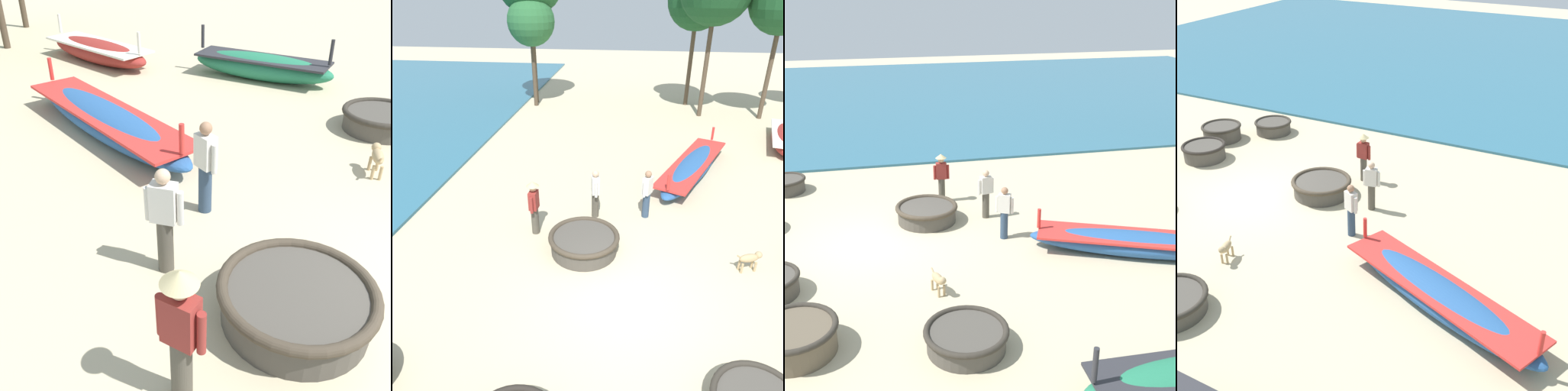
{
  "view_description": "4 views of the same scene",
  "coord_description": "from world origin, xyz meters",
  "views": [
    {
      "loc": [
        -5.21,
        1.03,
        4.23
      ],
      "look_at": [
        -0.66,
        3.36,
        1.04
      ],
      "focal_mm": 42.0,
      "sensor_mm": 36.0,
      "label": 1
    },
    {
      "loc": [
        -0.02,
        -6.56,
        6.32
      ],
      "look_at": [
        -1.28,
        3.51,
        0.77
      ],
      "focal_mm": 35.0,
      "sensor_mm": 36.0,
      "label": 2
    },
    {
      "loc": [
        14.22,
        -0.07,
        6.96
      ],
      "look_at": [
        -0.12,
        3.22,
        1.13
      ],
      "focal_mm": 50.0,
      "sensor_mm": 36.0,
      "label": 3
    },
    {
      "loc": [
        11.78,
        10.22,
        8.27
      ],
      "look_at": [
        -0.16,
        4.11,
        1.02
      ],
      "focal_mm": 50.0,
      "sensor_mm": 36.0,
      "label": 4
    }
  ],
  "objects": [
    {
      "name": "long_boat_ochre_hull",
      "position": [
        6.87,
        10.79,
        0.36
      ],
      "size": [
        2.33,
        4.62,
        1.25
      ],
      "color": "maroon",
      "rests_on": "ground"
    },
    {
      "name": "coracle_far_right",
      "position": [
        -1.17,
        1.76,
        0.3
      ],
      "size": [
        1.92,
        1.92,
        0.55
      ],
      "color": "#4C473F",
      "rests_on": "ground"
    },
    {
      "name": "long_boat_white_hull",
      "position": [
        7.54,
        5.38,
        0.39
      ],
      "size": [
        1.24,
        4.27,
        1.36
      ],
      "color": "#237551",
      "rests_on": "ground"
    },
    {
      "name": "fisherman_hauling",
      "position": [
        0.5,
        3.78,
        0.84
      ],
      "size": [
        0.35,
        0.48,
        1.57
      ],
      "color": "#2D425B",
      "rests_on": "ground"
    },
    {
      "name": "dog",
      "position": [
        3.07,
        1.48,
        0.37
      ],
      "size": [
        0.66,
        0.35,
        0.55
      ],
      "color": "tan",
      "rests_on": "ground"
    },
    {
      "name": "coracle_front_left",
      "position": [
        5.25,
        1.7,
        0.27
      ],
      "size": [
        1.74,
        1.74,
        0.49
      ],
      "color": "#4C473F",
      "rests_on": "ground"
    },
    {
      "name": "fisherman_crouching",
      "position": [
        -2.68,
        2.48,
        0.96
      ],
      "size": [
        0.36,
        0.53,
        1.67
      ],
      "color": "#4C473D",
      "rests_on": "ground"
    },
    {
      "name": "long_boat_red_hull",
      "position": [
        2.28,
        7.06,
        0.33
      ],
      "size": [
        3.4,
        5.85,
        1.12
      ],
      "color": "#285693",
      "rests_on": "ground"
    },
    {
      "name": "fisherman_with_hat",
      "position": [
        -1.06,
        3.61,
        0.84
      ],
      "size": [
        0.29,
        0.52,
        1.57
      ],
      "color": "#4C473D",
      "rests_on": "ground"
    }
  ]
}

